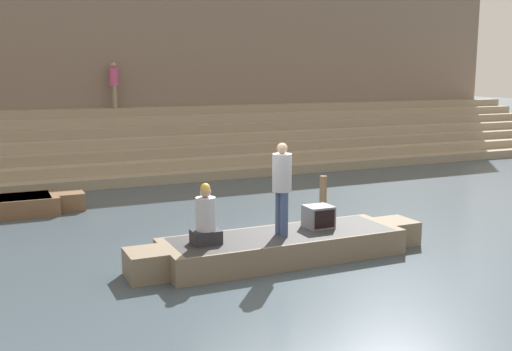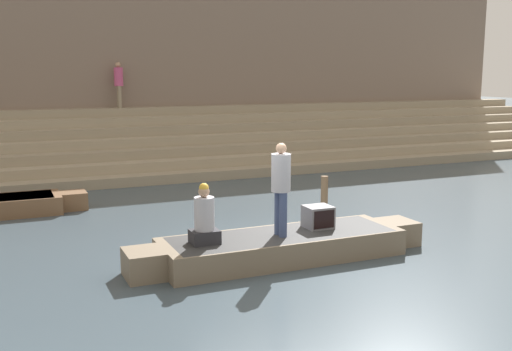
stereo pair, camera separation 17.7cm
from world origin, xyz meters
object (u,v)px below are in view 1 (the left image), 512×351
(person_standing, at_px, (282,183))
(person_on_steps, at_px, (114,82))
(tv_set, at_px, (318,217))
(rowboat_main, at_px, (283,245))
(person_rowing, at_px, (206,220))
(mooring_post, at_px, (323,198))

(person_standing, distance_m, person_on_steps, 12.73)
(person_standing, height_order, tv_set, person_standing)
(rowboat_main, height_order, person_on_steps, person_on_steps)
(person_standing, xyz_separation_m, person_on_steps, (-0.41, 12.62, 1.62))
(person_rowing, xyz_separation_m, person_on_steps, (1.02, 12.55, 2.17))
(person_rowing, bearing_deg, tv_set, -9.78)
(person_on_steps, bearing_deg, rowboat_main, -37.17)
(person_rowing, xyz_separation_m, tv_set, (2.33, 0.15, -0.21))
(mooring_post, bearing_deg, person_rowing, -148.90)
(rowboat_main, xyz_separation_m, person_on_steps, (-0.48, 12.54, 2.81))
(person_standing, xyz_separation_m, person_rowing, (-1.43, 0.07, -0.55))
(person_rowing, relative_size, tv_set, 2.11)
(mooring_post, bearing_deg, person_on_steps, 104.27)
(rowboat_main, height_order, tv_set, tv_set)
(person_rowing, bearing_deg, rowboat_main, -13.36)
(rowboat_main, xyz_separation_m, person_standing, (-0.07, -0.07, 1.19))
(tv_set, relative_size, mooring_post, 0.48)
(person_rowing, height_order, mooring_post, person_rowing)
(person_rowing, bearing_deg, mooring_post, 17.57)
(person_standing, bearing_deg, mooring_post, 60.38)
(tv_set, distance_m, person_on_steps, 12.69)
(person_standing, relative_size, person_rowing, 1.59)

